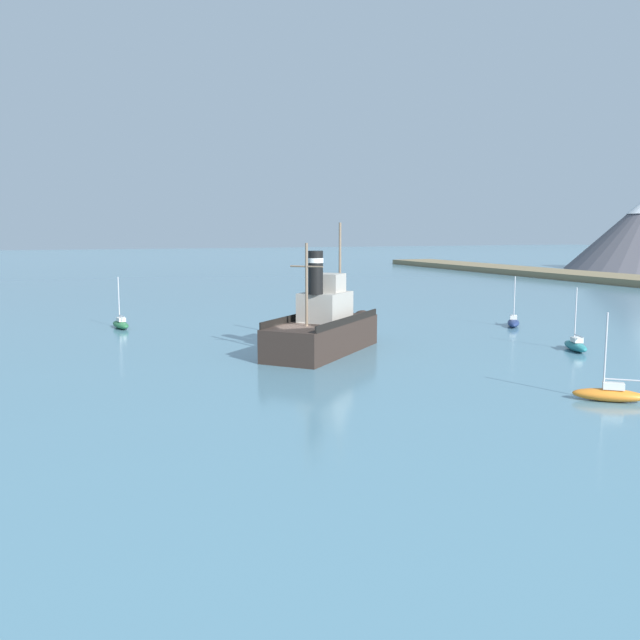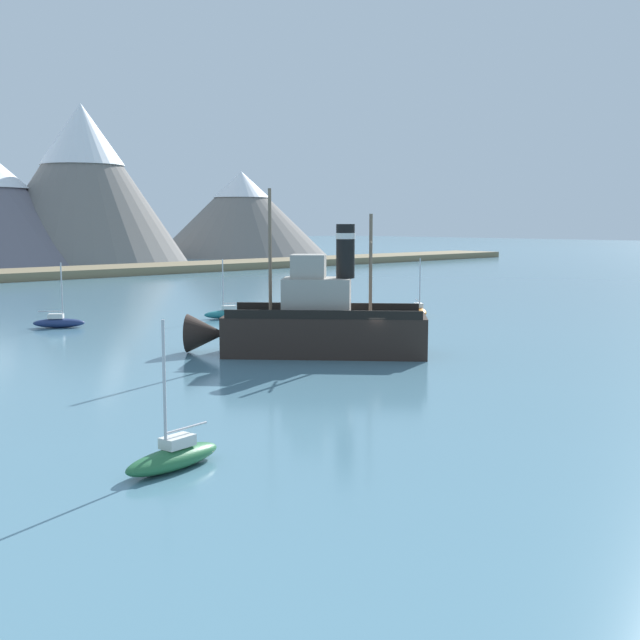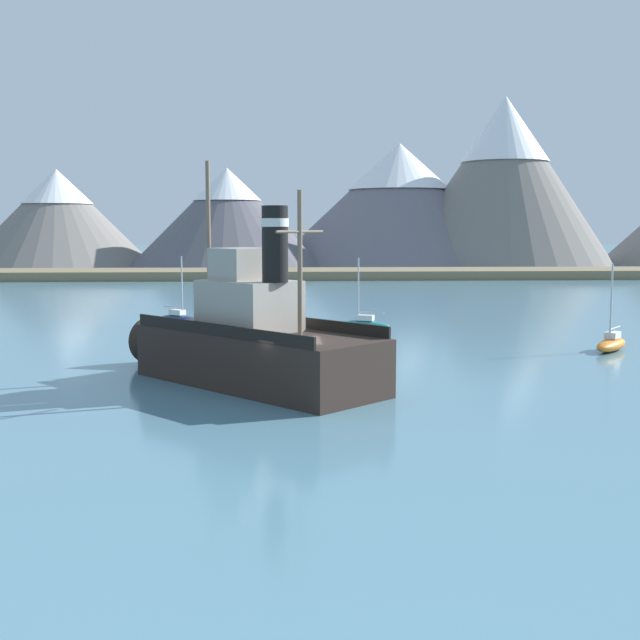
% 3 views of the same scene
% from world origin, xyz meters
% --- Properties ---
extents(ground_plane, '(600.00, 600.00, 0.00)m').
position_xyz_m(ground_plane, '(0.00, 0.00, 0.00)').
color(ground_plane, teal).
extents(old_tugboat, '(12.24, 12.88, 9.90)m').
position_xyz_m(old_tugboat, '(-1.79, 3.32, 1.83)').
color(old_tugboat, '#2D231E').
rests_on(old_tugboat, ground).
extents(sailboat_orange, '(3.28, 3.62, 4.90)m').
position_xyz_m(sailboat_orange, '(18.24, 11.81, 0.43)').
color(sailboat_orange, orange).
rests_on(sailboat_orange, ground).
extents(sailboat_navy, '(3.69, 3.18, 4.90)m').
position_xyz_m(sailboat_navy, '(-7.51, 25.49, 0.43)').
color(sailboat_navy, navy).
rests_on(sailboat_navy, ground).
extents(sailboat_teal, '(3.93, 2.47, 4.90)m').
position_xyz_m(sailboat_teal, '(5.23, 21.46, 0.43)').
color(sailboat_teal, '#23757A').
rests_on(sailboat_teal, ground).
extents(sailboat_green, '(3.93, 1.70, 4.90)m').
position_xyz_m(sailboat_green, '(-20.56, -10.07, 0.43)').
color(sailboat_green, '#286B3D').
rests_on(sailboat_green, ground).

